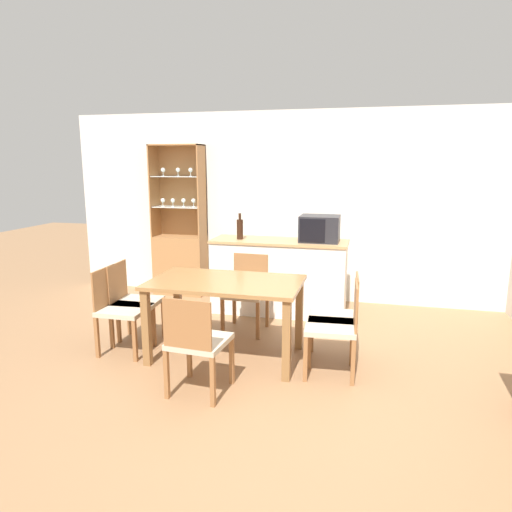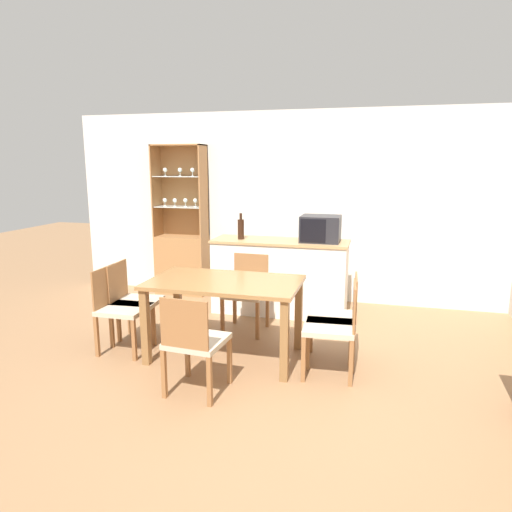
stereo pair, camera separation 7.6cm
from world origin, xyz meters
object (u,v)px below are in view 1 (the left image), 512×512
object	(u,v)px
dining_chair_side_right_near	(335,326)
microwave	(320,229)
dining_chair_side_left_far	(133,301)
wine_bottle	(240,229)
dining_table	(226,292)
display_cabinet	(180,252)
dining_chair_side_left_near	(121,309)
dining_chair_head_far	(247,292)
dining_chair_head_near	(197,342)
dining_chair_side_right_far	(337,317)

from	to	relation	value
dining_chair_side_right_near	microwave	world-z (taller)	microwave
dining_chair_side_left_far	wine_bottle	distance (m)	1.64
dining_table	microwave	xyz separation A→B (m)	(0.72, 1.49, 0.43)
display_cabinet	wine_bottle	distance (m)	1.28
dining_chair_side_left_near	dining_chair_head_far	size ratio (longest dim) A/B	1.00
dining_table	dining_chair_side_right_near	xyz separation A→B (m)	(1.05, -0.12, -0.21)
dining_chair_head_far	microwave	distance (m)	1.21
display_cabinet	microwave	world-z (taller)	display_cabinet
dining_chair_side_left_far	wine_bottle	xyz separation A→B (m)	(0.79, 1.29, 0.62)
dining_chair_side_left_far	dining_chair_head_far	size ratio (longest dim) A/B	1.00
display_cabinet	dining_chair_side_right_near	size ratio (longest dim) A/B	2.49
display_cabinet	microwave	size ratio (longest dim) A/B	4.50
dining_chair_side_left_near	dining_chair_head_near	world-z (taller)	same
dining_chair_head_near	dining_chair_head_far	xyz separation A→B (m)	(0.01, 1.51, 0.00)
dining_chair_side_left_near	wine_bottle	bearing A→B (deg)	152.26
dining_chair_side_left_far	wine_bottle	bearing A→B (deg)	144.55
dining_chair_head_far	dining_chair_side_right_far	bearing A→B (deg)	151.32
dining_table	dining_chair_side_left_near	world-z (taller)	dining_chair_side_left_near
dining_chair_side_right_near	dining_table	bearing A→B (deg)	79.80
dining_chair_side_left_near	dining_chair_side_right_near	bearing A→B (deg)	89.51
dining_chair_head_near	microwave	distance (m)	2.45
dining_chair_side_right_near	dining_chair_side_right_far	xyz separation A→B (m)	(-0.00, 0.25, 0.00)
display_cabinet	dining_chair_side_left_far	distance (m)	1.88
dining_chair_side_left_far	dining_chair_head_far	xyz separation A→B (m)	(1.05, 0.63, 0.00)
display_cabinet	dining_table	bearing A→B (deg)	-56.41
dining_table	dining_chair_side_left_far	bearing A→B (deg)	173.29
dining_chair_side_left_near	dining_chair_head_far	bearing A→B (deg)	129.42
display_cabinet	dining_chair_side_right_far	size ratio (longest dim) A/B	2.49
dining_chair_head_near	wine_bottle	bearing A→B (deg)	101.26
dining_table	dining_chair_side_left_far	xyz separation A→B (m)	(-1.05, 0.12, -0.21)
dining_chair_side_right_far	display_cabinet	bearing A→B (deg)	48.49
dining_chair_head_far	display_cabinet	bearing A→B (deg)	-40.69
dining_table	dining_chair_side_right_near	distance (m)	1.08
dining_chair_head_near	dining_chair_head_far	bearing A→B (deg)	94.35
microwave	dining_chair_head_far	bearing A→B (deg)	-134.47
display_cabinet	dining_chair_head_near	world-z (taller)	display_cabinet
dining_chair_side_right_near	wine_bottle	xyz separation A→B (m)	(-1.31, 1.54, 0.62)
dining_chair_side_left_near	microwave	xyz separation A→B (m)	(1.77, 1.62, 0.64)
dining_table	dining_chair_side_right_far	size ratio (longest dim) A/B	1.69
dining_table	dining_chair_head_near	bearing A→B (deg)	-90.26
dining_chair_side_left_far	dining_chair_side_right_far	bearing A→B (deg)	86.20
dining_chair_side_right_far	microwave	world-z (taller)	microwave
dining_chair_side_right_near	display_cabinet	bearing A→B (deg)	44.91
microwave	wine_bottle	size ratio (longest dim) A/B	1.44
dining_chair_head_far	wine_bottle	xyz separation A→B (m)	(-0.26, 0.66, 0.62)
dining_chair_side_right_near	dining_chair_side_left_far	bearing A→B (deg)	79.81
dining_table	dining_chair_head_far	world-z (taller)	dining_chair_head_far
dining_table	dining_chair_side_right_near	size ratio (longest dim) A/B	1.69
dining_chair_side_right_far	wine_bottle	bearing A→B (deg)	42.00
display_cabinet	dining_chair_head_far	world-z (taller)	display_cabinet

